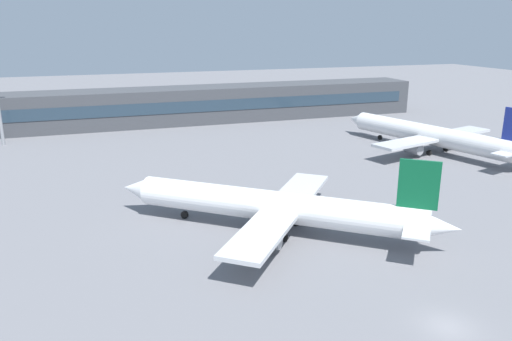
{
  "coord_description": "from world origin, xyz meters",
  "views": [
    {
      "loc": [
        -27.29,
        -29.52,
        24.55
      ],
      "look_at": [
        -3.42,
        40.0,
        3.0
      ],
      "focal_mm": 35.05,
      "sensor_mm": 36.0,
      "label": 1
    }
  ],
  "objects": [
    {
      "name": "airplane_mid",
      "position": [
        37.15,
        51.62,
        3.34
      ],
      "size": [
        30.89,
        43.47,
        10.95
      ],
      "color": "silver",
      "rests_on": "ground_plane"
    },
    {
      "name": "terminal_building",
      "position": [
        0.0,
        97.93,
        4.5
      ],
      "size": [
        121.03,
        12.13,
        9.0
      ],
      "color": "#3F4247",
      "rests_on": "ground_plane"
    },
    {
      "name": "ground_plane",
      "position": [
        0.0,
        40.0,
        0.0
      ],
      "size": [
        400.0,
        400.0,
        0.0
      ],
      "primitive_type": "plane",
      "color": "slate"
    },
    {
      "name": "airplane_near",
      "position": [
        -6.77,
        23.9,
        3.23
      ],
      "size": [
        35.21,
        30.17,
        10.6
      ],
      "color": "white",
      "rests_on": "ground_plane"
    }
  ]
}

